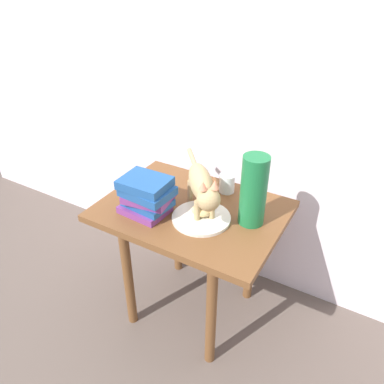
{
  "coord_description": "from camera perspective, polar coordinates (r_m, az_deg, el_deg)",
  "views": [
    {
      "loc": [
        0.66,
        -1.14,
        1.52
      ],
      "look_at": [
        0.0,
        0.0,
        0.69
      ],
      "focal_mm": 35.19,
      "sensor_mm": 36.0,
      "label": 1
    }
  ],
  "objects": [
    {
      "name": "back_panel",
      "position": [
        1.73,
        7.03,
        17.86
      ],
      "size": [
        4.0,
        0.04,
        2.2
      ],
      "primitive_type": "cube",
      "color": "silver",
      "rests_on": "ground"
    },
    {
      "name": "side_table",
      "position": [
        1.65,
        0.0,
        -5.13
      ],
      "size": [
        0.76,
        0.57,
        0.61
      ],
      "color": "brown",
      "rests_on": "ground"
    },
    {
      "name": "plate",
      "position": [
        1.53,
        1.41,
        -3.94
      ],
      "size": [
        0.24,
        0.24,
        0.01
      ],
      "primitive_type": "cylinder",
      "color": "silver",
      "rests_on": "side_table"
    },
    {
      "name": "book_stack",
      "position": [
        1.54,
        -6.87,
        -0.51
      ],
      "size": [
        0.22,
        0.18,
        0.16
      ],
      "color": "#72337A",
      "rests_on": "side_table"
    },
    {
      "name": "candle_jar",
      "position": [
        1.7,
        5.32,
        1.21
      ],
      "size": [
        0.07,
        0.07,
        0.08
      ],
      "color": "silver",
      "rests_on": "side_table"
    },
    {
      "name": "ground_plane",
      "position": [
        2.01,
        0.0,
        -17.01
      ],
      "size": [
        6.0,
        6.0,
        0.0
      ],
      "primitive_type": "plane",
      "color": "brown"
    },
    {
      "name": "bread_roll",
      "position": [
        1.51,
        1.4,
        -2.84
      ],
      "size": [
        0.09,
        0.07,
        0.05
      ],
      "primitive_type": "ellipsoid",
      "rotation": [
        0.0,
        0.0,
        0.13
      ],
      "color": "#E0BC7A",
      "rests_on": "plate"
    },
    {
      "name": "cat",
      "position": [
        1.49,
        1.54,
        0.91
      ],
      "size": [
        0.33,
        0.39,
        0.23
      ],
      "color": "tan",
      "rests_on": "side_table"
    },
    {
      "name": "green_vase",
      "position": [
        1.45,
        9.31,
        0.18
      ],
      "size": [
        0.1,
        0.1,
        0.29
      ],
      "primitive_type": "cylinder",
      "color": "#196B38",
      "rests_on": "side_table"
    }
  ]
}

